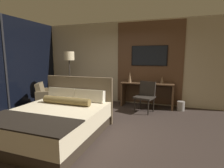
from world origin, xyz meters
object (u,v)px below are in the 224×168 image
Objects in this scene: armchair_by_window at (49,99)px; vase_tall at (130,77)px; bed at (56,120)px; desk at (147,90)px; floor_lamp at (69,60)px; waste_bin at (181,106)px; desk_chair at (146,94)px; vase_short at (162,80)px; tv at (149,56)px.

armchair_by_window is 3.06× the size of vase_tall.
bed reaches higher than desk.
bed is at bearing -64.57° from floor_lamp.
desk is at bearing 172.51° from waste_bin.
armchair_by_window is at bearing -157.92° from desk.
desk_chair is at bearing -36.40° from vase_tall.
floor_lamp is 3.07m from vase_short.
bed reaches higher than waste_bin.
bed is 2.70m from desk_chair.
tv is at bearing 107.61° from desk_chair.
desk_chair is (1.49, 2.24, 0.20)m from bed.
bed is at bearing -166.51° from armchair_by_window.
armchair_by_window is (-2.96, -0.64, -0.24)m from desk_chair.
floor_lamp is at bearing -162.84° from desk_chair.
vase_tall is at bearing -171.40° from vase_short.
desk is at bearing 14.65° from floor_lamp.
floor_lamp reaches higher than vase_short.
armchair_by_window is at bearing 132.49° from bed.
vase_tall is at bearing -168.59° from desk.
bed is 3.65m from waste_bin.
vase_short reaches higher than desk_chair.
desk is at bearing -174.93° from vase_short.
vase_tall is at bearing 158.55° from desk_chair.
floor_lamp is 6.36× the size of waste_bin.
bed is 2.65m from floor_lamp.
vase_short is (2.93, 0.69, -0.60)m from floor_lamp.
desk_chair is 0.50× the size of floor_lamp.
desk is at bearing -96.92° from armchair_by_window.
waste_bin is at bearing 46.72° from bed.
desk_chair is at bearing -125.11° from vase_short.
floor_lamp is at bearing -171.73° from waste_bin.
vase_tall is at bearing 71.42° from bed.
vase_tall reaches higher than waste_bin.
desk_chair is 0.90× the size of armchair_by_window.
vase_tall is 1.15× the size of waste_bin.
armchair_by_window is at bearing -160.03° from vase_short.
bed is 1.26× the size of desk.
vase_tall is at bearing 179.14° from waste_bin.
vase_short is at bearing -21.49° from tv.
armchair_by_window is at bearing -155.59° from vase_tall.
vase_tall is (1.92, 0.54, -0.55)m from floor_lamp.
tv is 0.95m from vase_tall.
vase_short reaches higher than waste_bin.
waste_bin is at bearing 37.35° from desk_chair.
floor_lamp is at bearing -164.42° from vase_tall.
floor_lamp is at bearing -160.75° from tv.
vase_short is (3.38, 1.23, 0.62)m from armchair_by_window.
vase_tall reaches higher than desk.
tv is at bearing 161.19° from waste_bin.
armchair_by_window is 2.69m from vase_tall.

